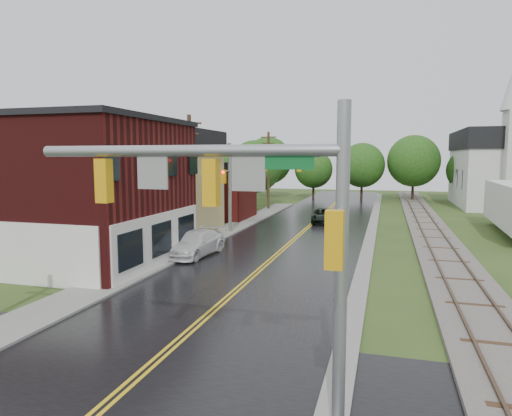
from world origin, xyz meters
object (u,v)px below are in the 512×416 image
at_px(brick_building, 52,190).
at_px(traffic_signal_near, 244,207).
at_px(tree_left_a, 34,170).
at_px(traffic_signal_far, 255,171).
at_px(utility_pole_b, 190,177).
at_px(utility_pole_c, 268,169).
at_px(pickup_white, 195,244).
at_px(tree_left_c, 198,171).
at_px(suv_dark, 323,216).
at_px(tree_left_e, 256,168).
at_px(church, 504,159).
at_px(tree_left_b, 127,161).

height_order(brick_building, traffic_signal_near, brick_building).
bearing_deg(tree_left_a, traffic_signal_far, 17.30).
distance_m(utility_pole_b, utility_pole_c, 22.00).
relative_size(utility_pole_c, pickup_white, 1.73).
distance_m(tree_left_a, pickup_white, 16.09).
xyz_separation_m(utility_pole_b, tree_left_c, (-7.05, 17.90, -0.21)).
height_order(utility_pole_b, utility_pole_c, same).
height_order(utility_pole_c, tree_left_a, utility_pole_c).
bearing_deg(utility_pole_c, tree_left_c, -149.80).
bearing_deg(traffic_signal_far, suv_dark, 60.07).
bearing_deg(suv_dark, tree_left_a, -156.24).
relative_size(traffic_signal_near, tree_left_e, 0.90).
height_order(utility_pole_b, tree_left_e, utility_pole_b).
bearing_deg(pickup_white, suv_dark, 76.63).
bearing_deg(utility_pole_b, pickup_white, -62.19).
relative_size(brick_building, utility_pole_c, 1.59).
bearing_deg(utility_pole_c, tree_left_a, -120.55).
relative_size(utility_pole_c, tree_left_a, 1.04).
relative_size(tree_left_a, tree_left_c, 1.13).
bearing_deg(utility_pole_b, church, 49.82).
relative_size(tree_left_e, pickup_white, 1.57).
bearing_deg(brick_building, suv_dark, 55.66).
height_order(church, tree_left_c, church).
bearing_deg(traffic_signal_near, brick_building, 140.83).
relative_size(tree_left_e, suv_dark, 1.71).
bearing_deg(tree_left_c, tree_left_e, 50.19).
xyz_separation_m(church, utility_pole_b, (-26.80, -31.74, -1.11)).
relative_size(church, tree_left_b, 2.06).
bearing_deg(pickup_white, utility_pole_c, 100.27).
bearing_deg(tree_left_b, traffic_signal_near, -54.51).
relative_size(brick_building, tree_left_c, 1.87).
height_order(church, traffic_signal_far, church).
bearing_deg(brick_building, utility_pole_c, 78.91).
relative_size(traffic_signal_near, utility_pole_b, 0.82).
xyz_separation_m(traffic_signal_near, pickup_white, (-8.27, 16.21, -4.21)).
bearing_deg(utility_pole_b, traffic_signal_far, 56.32).
distance_m(tree_left_a, tree_left_e, 26.40).
bearing_deg(utility_pole_b, utility_pole_c, 90.00).
xyz_separation_m(tree_left_c, tree_left_e, (5.00, 6.00, 0.30)).
bearing_deg(utility_pole_c, pickup_white, -85.57).
bearing_deg(pickup_white, tree_left_b, 139.46).
xyz_separation_m(utility_pole_c, tree_left_a, (-13.05, -22.10, 0.39)).
height_order(traffic_signal_near, utility_pole_c, utility_pole_c).
bearing_deg(utility_pole_b, tree_left_e, 94.90).
distance_m(tree_left_b, tree_left_c, 9.03).
bearing_deg(church, tree_left_e, -164.80).
bearing_deg(utility_pole_c, church, 19.97).
distance_m(tree_left_a, tree_left_c, 18.98).
distance_m(traffic_signal_far, utility_pole_b, 6.01).
height_order(church, suv_dark, church).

